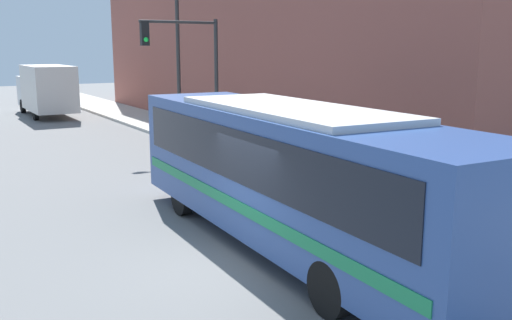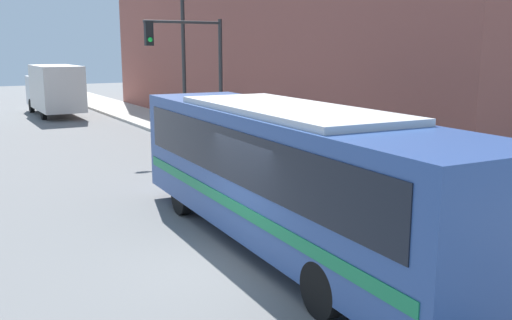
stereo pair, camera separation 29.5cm
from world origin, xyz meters
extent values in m
plane|color=slate|center=(0.00, 0.00, 0.00)|extent=(120.00, 120.00, 0.00)
cube|color=#B7B2A8|center=(6.15, 20.00, 0.07)|extent=(3.29, 70.00, 0.14)
cube|color=brown|center=(10.79, 17.41, 5.19)|extent=(6.00, 32.82, 10.37)
cube|color=#2D4C8C|center=(1.18, 0.35, 1.68)|extent=(2.91, 11.18, 2.55)
cube|color=black|center=(1.18, 0.35, 2.13)|extent=(2.91, 10.29, 1.06)
cube|color=#197F4C|center=(1.18, 0.35, 1.11)|extent=(2.93, 10.74, 0.24)
cube|color=silver|center=(1.18, 0.35, 3.00)|extent=(2.50, 6.19, 0.16)
cylinder|color=black|center=(2.40, 3.74, 0.47)|extent=(0.32, 0.96, 0.94)
cylinder|color=black|center=(0.25, 3.83, 0.47)|extent=(0.32, 0.96, 0.94)
cylinder|color=black|center=(2.12, -2.74, 0.47)|extent=(0.32, 0.96, 0.94)
cylinder|color=black|center=(-0.03, -2.65, 0.47)|extent=(0.32, 0.96, 0.94)
cube|color=silver|center=(1.69, 27.34, 1.81)|extent=(2.38, 5.44, 2.72)
cube|color=silver|center=(1.69, 31.13, 1.41)|extent=(2.26, 2.12, 1.93)
cylinder|color=black|center=(0.65, 30.75, 0.45)|extent=(0.25, 0.90, 0.90)
cylinder|color=black|center=(0.65, 26.32, 0.45)|extent=(0.25, 0.90, 0.90)
cylinder|color=#999999|center=(5.10, 3.27, 0.44)|extent=(0.27, 0.27, 0.59)
sphere|color=#999999|center=(5.10, 3.27, 0.81)|extent=(0.25, 0.25, 0.25)
cylinder|color=#999999|center=(5.10, 3.12, 0.47)|extent=(0.12, 0.16, 0.12)
cylinder|color=#2D2D2D|center=(5.25, 11.65, 2.76)|extent=(0.16, 0.16, 5.22)
cylinder|color=#2D2D2D|center=(3.65, 11.65, 5.22)|extent=(3.20, 0.11, 0.11)
cube|color=black|center=(2.25, 11.65, 4.77)|extent=(0.30, 0.24, 0.90)
sphere|color=#19D83F|center=(2.25, 11.51, 4.54)|extent=(0.18, 0.18, 0.18)
cylinder|color=#2D2D2D|center=(5.10, 7.93, 0.63)|extent=(0.06, 0.06, 0.98)
cylinder|color=#4C4C51|center=(5.10, 7.93, 1.23)|extent=(0.14, 0.14, 0.22)
cylinder|color=#2D2D2D|center=(5.35, 15.74, 3.93)|extent=(0.18, 0.18, 7.58)
cylinder|color=#47382D|center=(6.71, 9.58, 0.58)|extent=(0.28, 0.28, 0.87)
cylinder|color=beige|center=(6.71, 9.58, 1.38)|extent=(0.34, 0.34, 0.72)
sphere|color=tan|center=(6.71, 9.58, 1.86)|extent=(0.24, 0.24, 0.24)
cylinder|color=slate|center=(5.91, 15.84, 0.52)|extent=(0.28, 0.28, 0.76)
cylinder|color=#B22D33|center=(5.91, 15.84, 1.22)|extent=(0.34, 0.34, 0.63)
sphere|color=tan|center=(5.91, 15.84, 1.64)|extent=(0.21, 0.21, 0.21)
camera|label=1|loc=(-5.42, -9.33, 4.25)|focal=40.00mm
camera|label=2|loc=(-5.16, -9.48, 4.25)|focal=40.00mm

